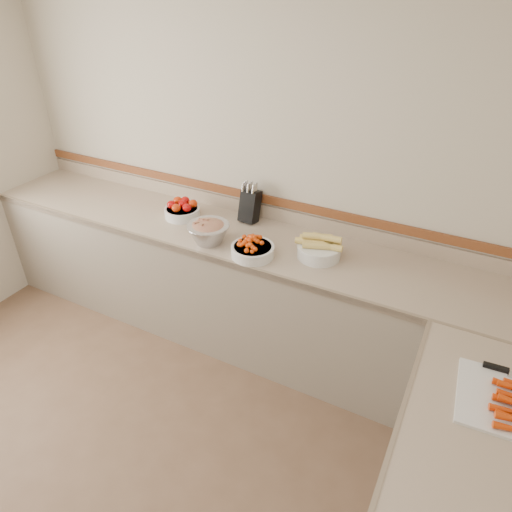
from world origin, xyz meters
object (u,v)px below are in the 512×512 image
at_px(corn_bowl, 319,248).
at_px(rhubarb_bowl, 208,231).
at_px(knife_block, 250,205).
at_px(cherry_tomato_bowl, 253,249).
at_px(tomato_bowl, 182,210).

relative_size(corn_bowl, rhubarb_bowl, 1.08).
relative_size(knife_block, cherry_tomato_bowl, 1.10).
height_order(tomato_bowl, rhubarb_bowl, rhubarb_bowl).
xyz_separation_m(tomato_bowl, rhubarb_bowl, (0.37, -0.22, 0.03)).
height_order(cherry_tomato_bowl, corn_bowl, corn_bowl).
xyz_separation_m(corn_bowl, rhubarb_bowl, (-0.71, -0.17, 0.02)).
bearing_deg(tomato_bowl, cherry_tomato_bowl, -18.67).
distance_m(cherry_tomato_bowl, corn_bowl, 0.42).
bearing_deg(knife_block, corn_bowl, -20.58).
relative_size(cherry_tomato_bowl, rhubarb_bowl, 0.98).
xyz_separation_m(cherry_tomato_bowl, corn_bowl, (0.37, 0.18, 0.01)).
height_order(knife_block, tomato_bowl, knife_block).
bearing_deg(rhubarb_bowl, cherry_tomato_bowl, -2.63).
bearing_deg(tomato_bowl, knife_block, 20.48).
distance_m(cherry_tomato_bowl, rhubarb_bowl, 0.34).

